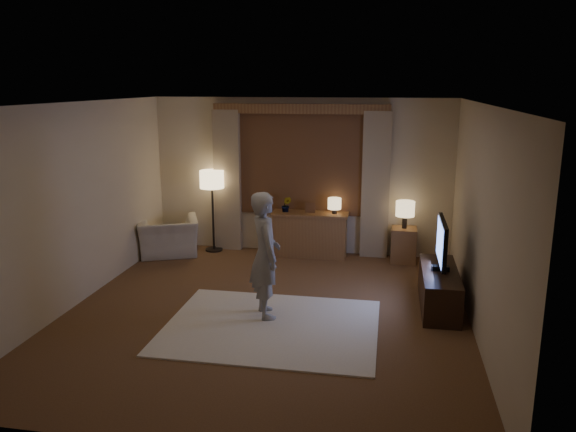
% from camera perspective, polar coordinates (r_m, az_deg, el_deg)
% --- Properties ---
extents(room, '(5.04, 5.54, 2.64)m').
position_cam_1_polar(room, '(7.25, -1.48, 1.46)').
color(room, brown).
rests_on(room, ground).
extents(rug, '(2.50, 2.00, 0.02)m').
position_cam_1_polar(rug, '(6.80, -1.69, -11.14)').
color(rug, '#EDDFC7').
rests_on(rug, floor).
extents(sideboard, '(1.20, 0.40, 0.70)m').
position_cam_1_polar(sideboard, '(9.37, 2.24, -1.98)').
color(sideboard, brown).
rests_on(sideboard, floor).
extents(picture_frame, '(0.16, 0.02, 0.20)m').
position_cam_1_polar(picture_frame, '(9.26, 2.27, 0.70)').
color(picture_frame, brown).
rests_on(picture_frame, sideboard).
extents(plant, '(0.17, 0.13, 0.30)m').
position_cam_1_polar(plant, '(9.31, -0.17, 1.10)').
color(plant, '#999999').
rests_on(plant, sideboard).
extents(table_lamp_sideboard, '(0.22, 0.22, 0.30)m').
position_cam_1_polar(table_lamp_sideboard, '(9.19, 4.75, 1.20)').
color(table_lamp_sideboard, black).
rests_on(table_lamp_sideboard, sideboard).
extents(floor_lamp, '(0.41, 0.41, 1.40)m').
position_cam_1_polar(floor_lamp, '(9.56, -7.73, 3.27)').
color(floor_lamp, black).
rests_on(floor_lamp, floor).
extents(armchair, '(1.22, 1.15, 0.63)m').
position_cam_1_polar(armchair, '(9.63, -12.06, -2.06)').
color(armchair, '#BFB29D').
rests_on(armchair, floor).
extents(side_table, '(0.40, 0.40, 0.56)m').
position_cam_1_polar(side_table, '(9.26, 11.65, -2.89)').
color(side_table, brown).
rests_on(side_table, floor).
extents(table_lamp_side, '(0.30, 0.30, 0.44)m').
position_cam_1_polar(table_lamp_side, '(9.11, 11.82, 0.66)').
color(table_lamp_side, black).
rests_on(table_lamp_side, side_table).
extents(tv_stand, '(0.45, 1.40, 0.50)m').
position_cam_1_polar(tv_stand, '(7.53, 15.08, -7.15)').
color(tv_stand, black).
rests_on(tv_stand, floor).
extents(tv, '(0.22, 0.91, 0.66)m').
position_cam_1_polar(tv, '(7.34, 15.36, -2.66)').
color(tv, black).
rests_on(tv, tv_stand).
extents(person, '(0.58, 0.67, 1.56)m').
position_cam_1_polar(person, '(6.82, -2.33, -3.96)').
color(person, gray).
rests_on(person, rug).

